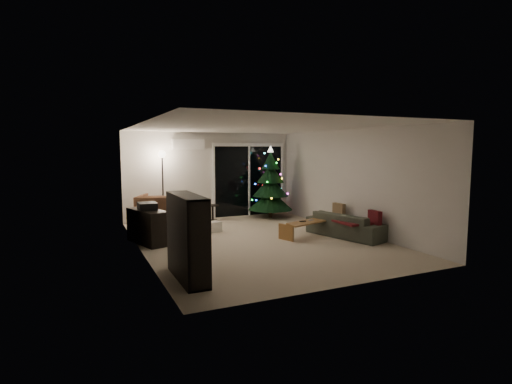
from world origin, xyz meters
The scene contains 18 objects.
room centered at (0.46, 1.49, 1.02)m, with size 6.50×7.51×2.60m.
bookshelf centered at (-2.25, -1.93, 0.66)m, with size 0.34×1.32×1.32m, color black, non-canonical shape.
media_cabinet centered at (-2.25, 0.75, 0.37)m, with size 0.44×1.17×0.73m, color black.
stereo centered at (-2.25, 0.75, 0.81)m, with size 0.37×0.44×0.16m, color black.
armchair centered at (-1.73, 2.13, 0.45)m, with size 0.97×1.00×0.91m, color brown.
ottoman centered at (-1.17, 1.64, 0.24)m, with size 0.53×0.53×0.48m, color white.
cardboard_box_a centered at (-1.15, 0.76, 0.13)m, with size 0.38×0.29×0.27m, color white.
cardboard_box_b centered at (-0.60, 1.31, 0.12)m, with size 0.36×0.27×0.25m, color white.
side_table centered at (-0.10, 2.83, 0.22)m, with size 0.36×0.36×0.44m, color black.
floor_lamp centered at (-1.48, 2.88, 0.96)m, with size 0.31×0.31×1.92m, color black.
sofa centered at (2.05, -0.49, 0.28)m, with size 1.90×0.74×0.55m, color #444741.
sofa_throw centered at (1.95, -0.49, 0.40)m, with size 0.59×1.37×0.05m, color #590D1A.
cushion_a centered at (2.30, 0.16, 0.50)m, with size 0.11×0.36×0.36m, color #9A7B57.
cushion_b centered at (2.30, -1.14, 0.50)m, with size 0.11×0.36×0.36m, color #590D1A.
coffee_table centered at (1.17, -0.24, 0.19)m, with size 1.21×0.42×0.38m, color #96612C, non-canonical shape.
remote_a centered at (1.02, -0.24, 0.39)m, with size 0.15×0.05×0.02m, color black.
remote_b centered at (1.27, -0.19, 0.39)m, with size 0.14×0.04×0.02m, color slate.
christmas_tree centered at (1.61, 2.58, 1.06)m, with size 1.31×1.31×2.11m, color black.
Camera 1 is at (-3.65, -7.89, 2.02)m, focal length 28.00 mm.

